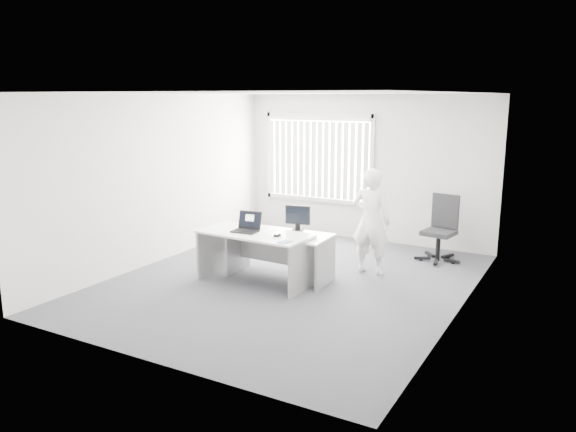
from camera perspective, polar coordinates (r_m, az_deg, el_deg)
The scene contains 18 objects.
ground at distance 8.55m, azimuth 0.20°, elevation -6.72°, with size 6.00×6.00×0.00m, color #4C4D53.
wall_back at distance 10.90m, azimuth 7.89°, elevation 4.82°, with size 5.00×0.02×2.80m, color beige.
wall_front at distance 5.82m, azimuth -14.25°, elevation -1.77°, with size 5.00×0.02×2.80m, color beige.
wall_left at distance 9.66m, azimuth -12.91°, elevation 3.70°, with size 0.02×6.00×2.80m, color beige.
wall_right at distance 7.35m, azimuth 17.52°, elevation 0.88°, with size 0.02×6.00×2.80m, color beige.
ceiling at distance 8.10m, azimuth 0.21°, elevation 12.39°, with size 5.00×6.00×0.02m, color white.
window at distance 11.25m, azimuth 3.07°, elevation 5.91°, with size 2.32×0.06×1.76m, color silver.
blinds at distance 11.20m, azimuth 2.93°, elevation 5.73°, with size 2.20×0.10×1.50m, color white, non-canonical shape.
desk_near at distance 8.41m, azimuth -3.35°, elevation -3.11°, with size 1.73×0.88×0.77m.
desk_far at distance 8.60m, azimuth -0.84°, elevation -3.03°, with size 1.59×0.78×0.71m.
office_chair at distance 9.92m, azimuth 15.15°, elevation -2.39°, with size 0.74×0.74×1.13m.
person at distance 8.87m, azimuth 8.42°, elevation -0.53°, with size 0.61×0.40×1.68m, color white.
laptop at distance 8.36m, azimuth -4.41°, elevation -0.67°, with size 0.37×0.33×0.29m, color black, non-canonical shape.
paper_sheet at distance 8.03m, azimuth -1.49°, elevation -2.24°, with size 0.27×0.19×0.00m, color white.
mouse at distance 8.10m, azimuth -1.11°, elevation -1.93°, with size 0.07×0.12×0.05m, color #B7B7B9, non-canonical shape.
booklet at distance 7.78m, azimuth -0.32°, elevation -2.66°, with size 0.14×0.20×0.01m, color silver.
keyboard at distance 8.45m, azimuth -0.93°, elevation -1.83°, with size 0.48×0.16×0.02m, color black.
monitor at distance 8.67m, azimuth 0.99°, elevation -0.21°, with size 0.39×0.12×0.39m, color black, non-canonical shape.
Camera 1 is at (3.92, -7.08, 2.76)m, focal length 35.00 mm.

